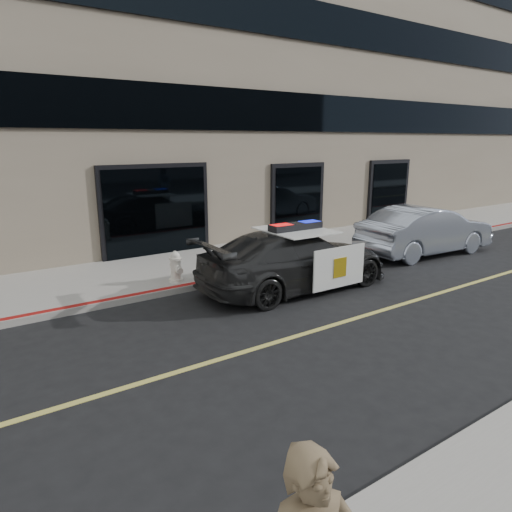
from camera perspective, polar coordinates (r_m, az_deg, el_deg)
ground at (r=9.38m, az=10.64°, el=-8.20°), size 120.00×120.00×0.00m
sidewalk_n at (r=13.37m, az=-5.32°, el=-0.84°), size 60.00×3.50×0.15m
building_n at (r=17.87m, az=-14.62°, el=21.73°), size 60.00×7.00×12.00m
police_car at (r=11.14m, az=4.92°, el=-0.41°), size 2.36×5.05×1.63m
silver_sedan at (r=15.44m, az=20.43°, el=3.01°), size 2.26×4.90×1.54m
fire_hydrant at (r=11.37m, az=-10.00°, el=-1.42°), size 0.35×0.49×0.78m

